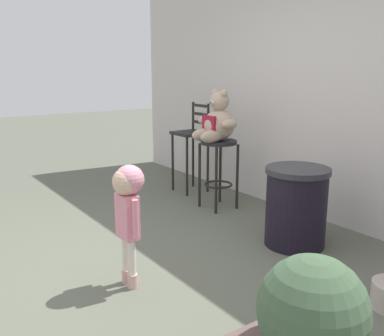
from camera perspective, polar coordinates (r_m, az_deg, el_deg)
ground_plane at (r=3.55m, az=-8.24°, el=-13.23°), size 24.00×24.00×0.00m
building_wall at (r=4.72m, az=17.84°, el=13.09°), size 6.69×0.30×3.23m
bar_stool_with_teddy at (r=4.83m, az=3.54°, el=1.10°), size 0.40×0.40×0.78m
teddy_bear at (r=4.75m, az=3.35°, el=6.11°), size 0.53×0.48×0.56m
child_walking at (r=3.08m, az=-8.50°, el=-4.17°), size 0.29×0.23×0.91m
trash_bin at (r=3.96m, az=13.65°, el=-4.99°), size 0.57×0.57×0.72m
bar_chair_empty at (r=5.49m, az=-0.03°, el=3.78°), size 0.38×0.38×1.14m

